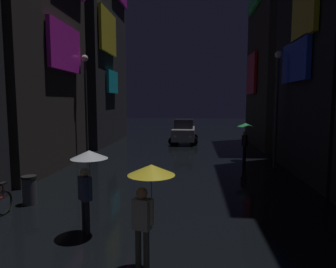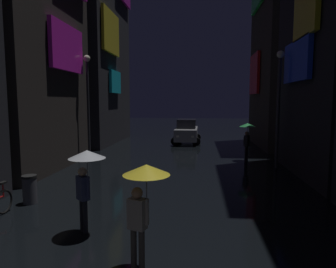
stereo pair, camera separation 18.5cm
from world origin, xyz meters
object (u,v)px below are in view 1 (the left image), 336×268
(pedestrian_foreground_left_yellow, at_px, (148,188))
(trash_bin, at_px, (30,190))
(pedestrian_midstreet_left_clear, at_px, (88,168))
(car_distant, at_px, (184,132))
(streetlamp_left_far, at_px, (86,96))
(streetlamp_right_far, at_px, (277,96))
(pedestrian_midstreet_centre_green, at_px, (245,131))

(pedestrian_foreground_left_yellow, height_order, trash_bin, pedestrian_foreground_left_yellow)
(pedestrian_midstreet_left_clear, relative_size, car_distant, 0.51)
(streetlamp_left_far, xyz_separation_m, streetlamp_right_far, (10.00, -0.92, -0.05))
(pedestrian_midstreet_left_clear, xyz_separation_m, streetlamp_right_far, (6.62, 8.22, 1.91))
(streetlamp_right_far, bearing_deg, trash_bin, -146.07)
(car_distant, xyz_separation_m, streetlamp_right_far, (4.85, -8.65, 2.65))
(trash_bin, bearing_deg, pedestrian_midstreet_left_clear, -36.24)
(streetlamp_left_far, height_order, streetlamp_right_far, streetlamp_left_far)
(car_distant, height_order, trash_bin, car_distant)
(pedestrian_midstreet_centre_green, height_order, streetlamp_right_far, streetlamp_right_far)
(pedestrian_midstreet_centre_green, xyz_separation_m, trash_bin, (-8.10, -7.97, -1.20))
(pedestrian_midstreet_left_clear, bearing_deg, streetlamp_right_far, 51.16)
(pedestrian_midstreet_centre_green, relative_size, streetlamp_left_far, 0.36)
(pedestrian_midstreet_centre_green, distance_m, pedestrian_midstreet_left_clear, 11.31)
(car_distant, bearing_deg, pedestrian_midstreet_centre_green, -62.24)
(pedestrian_midstreet_centre_green, xyz_separation_m, pedestrian_foreground_left_yellow, (-3.70, -11.45, 0.00))
(car_distant, relative_size, streetlamp_right_far, 0.72)
(pedestrian_midstreet_centre_green, relative_size, trash_bin, 2.28)
(pedestrian_foreground_left_yellow, distance_m, trash_bin, 5.74)
(streetlamp_right_far, bearing_deg, car_distant, 119.29)
(car_distant, bearing_deg, streetlamp_right_far, -60.71)
(streetlamp_right_far, bearing_deg, pedestrian_midstreet_left_clear, -128.84)
(streetlamp_right_far, bearing_deg, streetlamp_left_far, 174.73)
(car_distant, bearing_deg, streetlamp_left_far, -123.66)
(streetlamp_right_far, height_order, trash_bin, streetlamp_right_far)
(streetlamp_left_far, bearing_deg, trash_bin, -84.43)
(pedestrian_midstreet_centre_green, relative_size, pedestrian_midstreet_left_clear, 1.00)
(pedestrian_midstreet_centre_green, height_order, streetlamp_left_far, streetlamp_left_far)
(pedestrian_midstreet_left_clear, bearing_deg, pedestrian_midstreet_centre_green, 61.37)
(pedestrian_midstreet_centre_green, relative_size, streetlamp_right_far, 0.37)
(pedestrian_midstreet_left_clear, distance_m, car_distant, 16.98)
(pedestrian_midstreet_left_clear, bearing_deg, streetlamp_left_far, 110.29)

